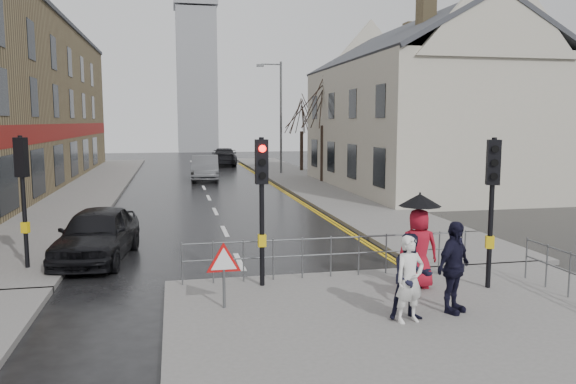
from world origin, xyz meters
name	(u,v)px	position (x,y,z in m)	size (l,w,h in m)	color
ground	(255,294)	(0.00, 0.00, 0.00)	(120.00, 120.00, 0.00)	black
near_pavement	(452,339)	(3.00, -3.50, 0.07)	(10.00, 9.00, 0.14)	#605E5B
left_pavement	(93,185)	(-6.50, 23.00, 0.07)	(4.00, 44.00, 0.14)	#605E5B
right_pavement	(297,178)	(6.50, 25.00, 0.07)	(4.00, 40.00, 0.14)	#605E5B
pavement_bridge_right	(454,249)	(6.50, 3.00, 0.07)	(4.00, 4.20, 0.14)	#605E5B
building_right_cream	(417,106)	(12.00, 18.00, 4.78)	(9.00, 16.40, 10.10)	#B3AF9C
church_tower	(197,81)	(1.50, 62.00, 9.00)	(5.00, 5.00, 18.00)	gray
traffic_signal_near_left	(262,185)	(0.20, 0.20, 2.46)	(0.28, 0.27, 3.40)	black
traffic_signal_near_right	(492,186)	(5.20, -1.00, 2.46)	(0.34, 0.33, 3.40)	black
traffic_signal_far_left	(22,178)	(-5.50, 3.00, 2.46)	(0.34, 0.33, 3.40)	black
guard_railing_front	(331,247)	(1.95, 0.60, 0.86)	(7.14, 0.04, 1.00)	#595B5E
warning_sign	(224,264)	(-0.80, -1.21, 1.04)	(0.80, 0.07, 1.35)	#595B5E
street_lamp	(279,110)	(5.82, 28.00, 4.71)	(1.83, 0.25, 8.00)	#595B5E
tree_near	(323,101)	(7.50, 22.00, 5.14)	(2.40, 2.40, 6.58)	#31231B
tree_far	(302,114)	(8.00, 30.00, 4.42)	(2.40, 2.40, 5.64)	#31231B
pedestrian_a	(410,279)	(2.53, -2.71, 0.96)	(0.60, 0.39, 1.65)	silver
pedestrian_b	(411,277)	(2.61, -2.58, 0.97)	(0.81, 0.63, 1.66)	black
pedestrian_with_umbrella	(419,238)	(3.63, -0.69, 1.29)	(0.98, 0.96, 2.15)	maroon
pedestrian_d	(454,267)	(3.59, -2.37, 1.05)	(1.07, 0.44, 1.82)	black
car_parked	(97,234)	(-3.88, 4.01, 0.75)	(1.78, 4.42, 1.51)	black
car_mid	(205,168)	(0.33, 25.29, 0.82)	(1.73, 4.97, 1.64)	#515256
car_far	(224,157)	(2.73, 37.70, 0.78)	(2.19, 5.39, 1.56)	black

